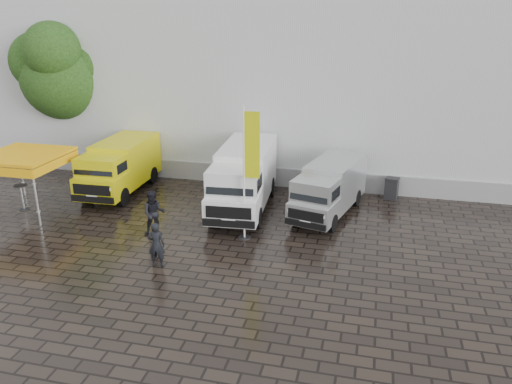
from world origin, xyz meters
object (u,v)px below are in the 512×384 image
at_px(van_yellow, 120,168).
at_px(flagpole, 248,166).
at_px(cocktail_table, 22,197).
at_px(person_tent, 154,213).
at_px(van_white, 244,180).
at_px(wheelie_bin, 392,188).
at_px(person_front, 156,245).
at_px(van_silver, 329,190).
at_px(canopy_tent, 23,157).

relative_size(van_yellow, flagpole, 1.03).
bearing_deg(cocktail_table, person_tent, -9.09).
distance_m(van_white, wheelie_bin, 7.40).
distance_m(flagpole, wheelie_bin, 8.72).
bearing_deg(person_tent, person_front, -85.96).
relative_size(cocktail_table, person_tent, 0.63).
xyz_separation_m(van_silver, cocktail_table, (-13.81, -2.78, -0.58)).
bearing_deg(canopy_tent, wheelie_bin, 18.45).
relative_size(van_yellow, van_silver, 1.02).
distance_m(van_white, person_tent, 4.65).
xyz_separation_m(van_white, person_tent, (-2.81, -3.67, -0.48)).
relative_size(van_white, flagpole, 1.22).
height_order(van_yellow, van_white, van_white).
bearing_deg(flagpole, canopy_tent, 176.30).
xyz_separation_m(van_white, flagpole, (1.03, -3.12, 1.62)).
bearing_deg(wheelie_bin, van_white, -144.06).
distance_m(canopy_tent, person_tent, 7.10).
relative_size(van_yellow, canopy_tent, 1.65).
height_order(canopy_tent, person_tent, canopy_tent).
bearing_deg(person_front, van_white, -113.77).
xyz_separation_m(van_yellow, van_white, (6.65, -0.73, 0.14)).
height_order(flagpole, cocktail_table, flagpole).
relative_size(flagpole, person_tent, 2.85).
distance_m(van_white, cocktail_table, 10.27).
bearing_deg(wheelie_bin, canopy_tent, -149.83).
height_order(van_white, flagpole, flagpole).
bearing_deg(wheelie_bin, person_tent, -133.17).
relative_size(van_white, cocktail_table, 5.48).
bearing_deg(person_tent, wheelie_bin, 13.10).
height_order(flagpole, person_tent, flagpole).
bearing_deg(person_tent, canopy_tent, 147.64).
distance_m(van_white, person_front, 6.40).
bearing_deg(canopy_tent, van_white, 14.18).
distance_m(van_silver, wheelie_bin, 4.00).
bearing_deg(person_front, flagpole, -140.03).
bearing_deg(flagpole, van_white, 108.35).
height_order(van_silver, canopy_tent, canopy_tent).
height_order(cocktail_table, person_tent, person_tent).
xyz_separation_m(canopy_tent, person_tent, (6.81, -1.24, -1.58)).
xyz_separation_m(van_white, person_front, (-1.59, -6.17, -0.58)).
bearing_deg(wheelie_bin, van_yellow, -158.56).
xyz_separation_m(van_yellow, canopy_tent, (-2.97, -3.16, 1.24)).
distance_m(wheelie_bin, person_front, 12.38).
xyz_separation_m(van_silver, person_tent, (-6.70, -3.92, -0.23)).
xyz_separation_m(cocktail_table, wheelie_bin, (16.62, 5.55, -0.07)).
relative_size(flagpole, person_front, 3.19).
distance_m(van_silver, flagpole, 4.79).
height_order(canopy_tent, flagpole, flagpole).
height_order(flagpole, wheelie_bin, flagpole).
height_order(van_silver, flagpole, flagpole).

